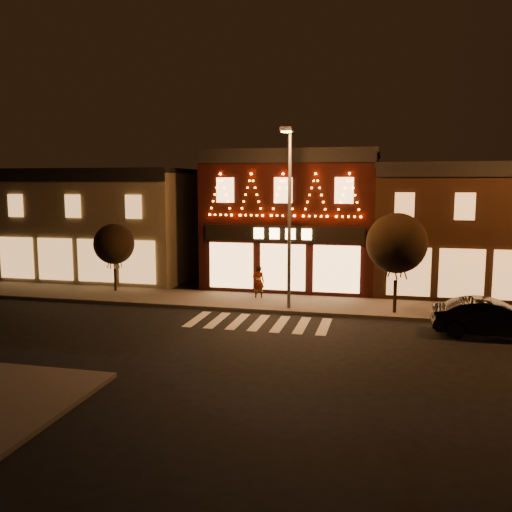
% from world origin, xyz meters
% --- Properties ---
extents(ground, '(120.00, 120.00, 0.00)m').
position_xyz_m(ground, '(0.00, 0.00, 0.00)').
color(ground, black).
rests_on(ground, ground).
extents(sidewalk_far, '(44.00, 4.00, 0.15)m').
position_xyz_m(sidewalk_far, '(2.00, 8.00, 0.07)').
color(sidewalk_far, '#47423D').
rests_on(sidewalk_far, ground).
extents(building_left, '(12.20, 8.28, 7.30)m').
position_xyz_m(building_left, '(-13.00, 13.99, 3.66)').
color(building_left, '#695E4B').
rests_on(building_left, ground).
extents(building_pulp, '(10.20, 8.34, 8.30)m').
position_xyz_m(building_pulp, '(0.00, 13.98, 4.16)').
color(building_pulp, black).
rests_on(building_pulp, ground).
extents(building_right_a, '(9.20, 8.28, 7.50)m').
position_xyz_m(building_right_a, '(9.50, 13.99, 3.76)').
color(building_right_a, '#372113').
rests_on(building_right_a, ground).
extents(streetlamp_mid, '(0.57, 2.02, 8.83)m').
position_xyz_m(streetlamp_mid, '(0.94, 6.44, 5.33)').
color(streetlamp_mid, '#59595E').
rests_on(streetlamp_mid, sidewalk_far).
extents(tree_left, '(2.34, 2.34, 3.91)m').
position_xyz_m(tree_left, '(-9.72, 8.78, 2.89)').
color(tree_left, black).
rests_on(tree_left, sidewalk_far).
extents(tree_right, '(2.89, 2.89, 4.84)m').
position_xyz_m(tree_right, '(6.10, 6.90, 3.54)').
color(tree_right, black).
rests_on(tree_right, sidewalk_far).
extents(dark_sedan, '(4.77, 1.74, 1.56)m').
position_xyz_m(dark_sedan, '(9.97, 4.07, 0.78)').
color(dark_sedan, black).
rests_on(dark_sedan, ground).
extents(pedestrian, '(0.72, 0.55, 1.78)m').
position_xyz_m(pedestrian, '(-1.14, 8.81, 1.04)').
color(pedestrian, gray).
rests_on(pedestrian, sidewalk_far).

